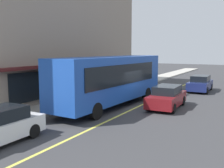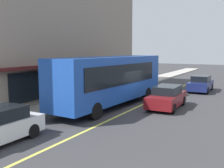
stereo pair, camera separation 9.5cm
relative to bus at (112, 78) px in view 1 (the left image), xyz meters
name	(u,v)px [view 1 (the left image)]	position (x,y,z in m)	size (l,w,h in m)	color
ground	(138,107)	(0.72, -1.69, -1.99)	(120.00, 120.00, 0.00)	#38383A
sidewalk	(80,100)	(0.72, 3.22, -1.91)	(80.00, 2.51, 0.15)	#B2ADA3
lane_centre_stripe	(138,107)	(0.72, -1.69, -1.98)	(36.00, 0.16, 0.01)	#D8D14C
storefront_building	(26,31)	(1.70, 9.88, 3.72)	(22.61, 11.43, 11.42)	gray
bus	(112,78)	(0.00, 0.00, 0.00)	(11.24, 3.04, 3.50)	#1E4CAD
traffic_light	(62,72)	(-2.30, 2.53, 0.55)	(0.30, 0.52, 3.20)	#2D2D33
car_maroon	(167,97)	(1.44, -3.54, -1.24)	(4.36, 1.98, 1.52)	maroon
car_navy	(200,84)	(10.17, -4.15, -1.24)	(4.33, 1.91, 1.52)	navy
pedestrian_mid_block	(97,83)	(2.18, 2.55, -0.70)	(0.34, 0.34, 1.87)	black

